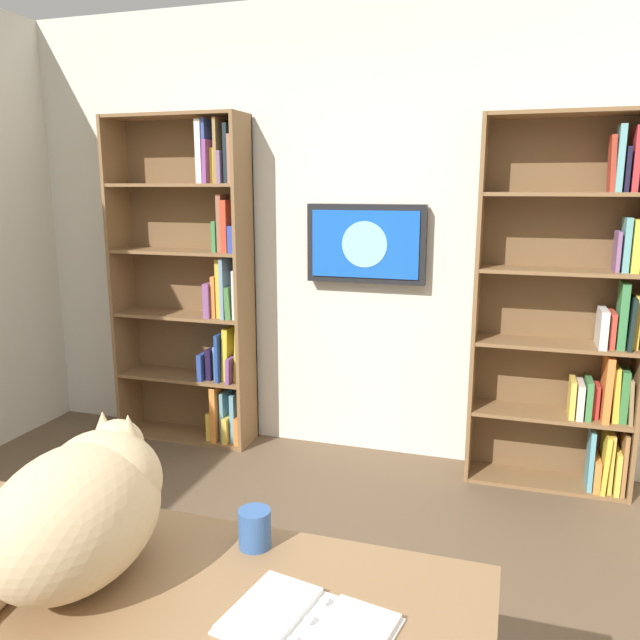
{
  "coord_description": "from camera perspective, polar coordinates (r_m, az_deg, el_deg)",
  "views": [
    {
      "loc": [
        -0.9,
        1.47,
        1.64
      ],
      "look_at": [
        -0.1,
        -1.07,
        1.07
      ],
      "focal_mm": 35.25,
      "sensor_mm": 36.0,
      "label": 1
    }
  ],
  "objects": [
    {
      "name": "coffee_mug",
      "position": [
        1.62,
        -5.95,
        -18.3
      ],
      "size": [
        0.08,
        0.08,
        0.1
      ],
      "primitive_type": "cylinder",
      "color": "#335999",
      "rests_on": "desk"
    },
    {
      "name": "bookshelf_left",
      "position": [
        3.61,
        22.37,
        0.3
      ],
      "size": [
        0.86,
        0.28,
        2.0
      ],
      "color": "brown",
      "rests_on": "ground"
    },
    {
      "name": "wall_mounted_tv",
      "position": [
        3.72,
        4.18,
        6.9
      ],
      "size": [
        0.71,
        0.07,
        0.46
      ],
      "color": "black"
    },
    {
      "name": "open_binder",
      "position": [
        1.39,
        -1.05,
        -25.88
      ],
      "size": [
        0.37,
        0.28,
        0.02
      ],
      "color": "white",
      "rests_on": "desk"
    },
    {
      "name": "wall_back",
      "position": [
        3.81,
        3.77,
        7.71
      ],
      "size": [
        4.52,
        0.06,
        2.7
      ],
      "primitive_type": "cube",
      "color": "silver",
      "rests_on": "ground"
    },
    {
      "name": "cat",
      "position": [
        1.55,
        -20.56,
        -15.45
      ],
      "size": [
        0.32,
        0.58,
        0.34
      ],
      "color": "#D1B284",
      "rests_on": "desk"
    },
    {
      "name": "bookshelf_right",
      "position": [
        4.06,
        -10.91,
        2.92
      ],
      "size": [
        0.9,
        0.28,
        2.06
      ],
      "color": "brown",
      "rests_on": "ground"
    }
  ]
}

